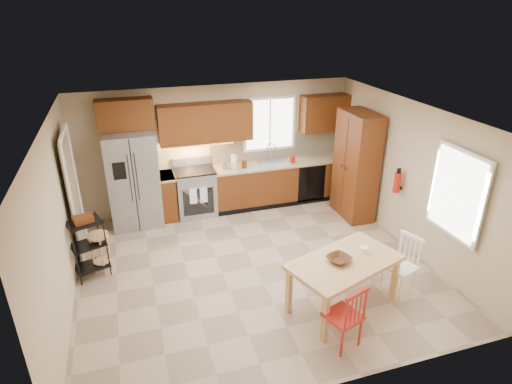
{
  "coord_description": "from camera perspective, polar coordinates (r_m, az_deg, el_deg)",
  "views": [
    {
      "loc": [
        -1.73,
        -5.57,
        4.0
      ],
      "look_at": [
        0.15,
        0.4,
        1.15
      ],
      "focal_mm": 30.0,
      "sensor_mm": 36.0,
      "label": 1
    }
  ],
  "objects": [
    {
      "name": "upper_over_fridge",
      "position": [
        8.12,
        -17.05,
        9.88
      ],
      "size": [
        1.0,
        0.35,
        0.55
      ],
      "primitive_type": "cube",
      "color": "#5F2F0F",
      "rests_on": "wall_back"
    },
    {
      "name": "range_stove",
      "position": [
        8.61,
        -8.06,
        -0.07
      ],
      "size": [
        0.76,
        0.63,
        0.92
      ],
      "primitive_type": "cube",
      "color": "gray",
      "rests_on": "floor"
    },
    {
      "name": "chair_white",
      "position": [
        6.65,
        18.66,
        -9.29
      ],
      "size": [
        0.53,
        0.53,
        0.9
      ],
      "primitive_type": null,
      "rotation": [
        0.0,
        0.0,
        1.9
      ],
      "color": "white",
      "rests_on": "floor"
    },
    {
      "name": "base_cabinet_run",
      "position": [
        9.06,
        3.43,
        1.36
      ],
      "size": [
        2.92,
        0.6,
        0.9
      ],
      "primitive_type": "cube",
      "color": "#5F2A11",
      "rests_on": "floor"
    },
    {
      "name": "dining_table",
      "position": [
        6.2,
        11.49,
        -11.92
      ],
      "size": [
        1.72,
        1.3,
        0.74
      ],
      "primitive_type": null,
      "rotation": [
        0.0,
        0.0,
        0.33
      ],
      "color": "tan",
      "rests_on": "floor"
    },
    {
      "name": "backsplash",
      "position": [
        9.06,
        2.91,
        6.26
      ],
      "size": [
        2.92,
        0.03,
        0.55
      ],
      "primitive_type": "cube",
      "color": "beige",
      "rests_on": "wall_back"
    },
    {
      "name": "fire_extinguisher",
      "position": [
        7.76,
        18.32,
        1.21
      ],
      "size": [
        0.12,
        0.12,
        0.36
      ],
      "primitive_type": "cylinder",
      "color": "#B0170C",
      "rests_on": "wall_right"
    },
    {
      "name": "paper_towel",
      "position": [
        8.5,
        -2.93,
        4.07
      ],
      "size": [
        0.12,
        0.12,
        0.28
      ],
      "primitive_type": "cylinder",
      "color": "white",
      "rests_on": "base_cabinet_run"
    },
    {
      "name": "refrigerator",
      "position": [
        8.29,
        -16.01,
        1.6
      ],
      "size": [
        0.92,
        0.75,
        1.82
      ],
      "primitive_type": "cube",
      "color": "gray",
      "rests_on": "floor"
    },
    {
      "name": "upper_left_block",
      "position": [
        8.32,
        -6.73,
        9.16
      ],
      "size": [
        1.8,
        0.35,
        0.75
      ],
      "primitive_type": "cube",
      "color": "#5F2F0F",
      "rests_on": "wall_back"
    },
    {
      "name": "table_jar",
      "position": [
        6.19,
        14.14,
        -7.69
      ],
      "size": [
        0.14,
        0.14,
        0.13
      ],
      "primitive_type": "cylinder",
      "rotation": [
        0.0,
        0.0,
        0.33
      ],
      "color": "white",
      "rests_on": "dining_table"
    },
    {
      "name": "upper_right_block",
      "position": [
        9.11,
        9.13,
        10.35
      ],
      "size": [
        1.0,
        0.35,
        0.75
      ],
      "primitive_type": "cube",
      "color": "#5F2F0F",
      "rests_on": "wall_back"
    },
    {
      "name": "table_bowl",
      "position": [
        5.94,
        10.98,
        -9.15
      ],
      "size": [
        0.39,
        0.39,
        0.08
      ],
      "primitive_type": "imported",
      "rotation": [
        0.0,
        0.0,
        0.33
      ],
      "color": "#4A2D13",
      "rests_on": "dining_table"
    },
    {
      "name": "bar_stool",
      "position": [
        7.23,
        -19.98,
        -7.64
      ],
      "size": [
        0.42,
        0.42,
        0.67
      ],
      "primitive_type": null,
      "rotation": [
        0.0,
        0.0,
        0.37
      ],
      "color": "tan",
      "rests_on": "floor"
    },
    {
      "name": "wall_back",
      "position": [
        8.7,
        -5.16,
        5.95
      ],
      "size": [
        5.5,
        0.02,
        2.5
      ],
      "primitive_type": "cube",
      "color": "#CCB793",
      "rests_on": "ground"
    },
    {
      "name": "pantry",
      "position": [
        8.48,
        13.19,
        3.44
      ],
      "size": [
        0.5,
        0.95,
        2.1
      ],
      "primitive_type": "cube",
      "color": "#5F2A11",
      "rests_on": "floor"
    },
    {
      "name": "chair_red",
      "position": [
        5.57,
        11.52,
        -15.75
      ],
      "size": [
        0.53,
        0.53,
        0.9
      ],
      "primitive_type": null,
      "rotation": [
        0.0,
        0.0,
        0.33
      ],
      "color": "#AB211A",
      "rests_on": "floor"
    },
    {
      "name": "window_back",
      "position": [
        8.85,
        1.82,
        9.06
      ],
      "size": [
        1.12,
        0.04,
        1.12
      ],
      "primitive_type": "cube",
      "color": "white",
      "rests_on": "wall_back"
    },
    {
      "name": "doorway",
      "position": [
        7.54,
        -23.15,
        -0.66
      ],
      "size": [
        0.04,
        0.95,
        2.1
      ],
      "primitive_type": "cube",
      "color": "#8C7A59",
      "rests_on": "wall_left"
    },
    {
      "name": "canister_steel",
      "position": [
        8.48,
        -4.24,
        3.6
      ],
      "size": [
        0.11,
        0.11,
        0.18
      ],
      "primitive_type": "cylinder",
      "color": "gray",
      "rests_on": "base_cabinet_run"
    },
    {
      "name": "dishwasher",
      "position": [
        9.02,
        7.41,
        1.08
      ],
      "size": [
        0.6,
        0.02,
        0.78
      ],
      "primitive_type": "cube",
      "color": "black",
      "rests_on": "floor"
    },
    {
      "name": "window_right",
      "position": [
        6.75,
        25.24,
        -0.21
      ],
      "size": [
        0.04,
        1.02,
        1.32
      ],
      "primitive_type": "cube",
      "color": "white",
      "rests_on": "wall_right"
    },
    {
      "name": "soap_bottle",
      "position": [
        8.84,
        4.91,
        4.51
      ],
      "size": [
        0.09,
        0.09,
        0.19
      ],
      "primitive_type": "imported",
      "color": "#B0170C",
      "rests_on": "base_cabinet_run"
    },
    {
      "name": "wall_right",
      "position": [
        7.66,
        19.83,
        1.92
      ],
      "size": [
        0.02,
        5.0,
        2.5
      ],
      "primitive_type": "cube",
      "color": "#CCB793",
      "rests_on": "ground"
    },
    {
      "name": "sink",
      "position": [
        8.85,
        2.35,
        3.66
      ],
      "size": [
        0.62,
        0.46,
        0.16
      ],
      "primitive_type": "cube",
      "color": "gray",
      "rests_on": "base_cabinet_run"
    },
    {
      "name": "undercab_glow",
      "position": [
        8.36,
        -8.59,
        6.3
      ],
      "size": [
        1.6,
        0.3,
        0.01
      ],
      "primitive_type": "cube",
      "color": "#FFBF66",
      "rests_on": "wall_back"
    },
    {
      "name": "floor",
      "position": [
        7.07,
        -0.21,
        -9.96
      ],
      "size": [
        5.5,
        5.5,
        0.0
      ],
      "primitive_type": "plane",
      "color": "tan",
      "rests_on": "ground"
    },
    {
      "name": "base_cabinet_narrow",
      "position": [
        8.57,
        -11.7,
        -0.55
      ],
      "size": [
        0.3,
        0.6,
        0.9
      ],
      "primitive_type": "cube",
      "color": "#5F2A11",
      "rests_on": "floor"
    },
    {
      "name": "utility_cart",
      "position": [
        7.11,
        -21.44,
        -6.94
      ],
      "size": [
        0.59,
        0.53,
        0.99
      ],
      "primitive_type": null,
      "rotation": [
        0.0,
        0.0,
        0.34
      ],
      "color": "black",
      "rests_on": "floor"
    },
    {
      "name": "wall_front",
      "position": [
        4.47,
        9.63,
        -13.89
      ],
      "size": [
        5.5,
        0.02,
        2.5
      ],
      "primitive_type": "cube",
      "color": "#CCB793",
      "rests_on": "ground"
    },
    {
      "name": "ceiling",
      "position": [
        6.02,
        -0.25,
        10.05
      ],
      "size": [
        5.5,
        5.0,
        0.02
      ],
      "primitive_type": "cube",
      "color": "silver",
      "rests_on": "ground"
    },
    {
      "name": "canister_wood",
      "position": [
        8.55,
        -1.57,
        3.7
      ],
      "size": [
        0.1,
        0.1,
        0.14
      ],
      "primitive_type": "cylinder",
      "color": "#4A2D13",
      "rests_on": "base_cabinet_run"
    },
    {
      "name": "wall_left",
      "position": [
        6.3,
        -24.94,
        -3.9
      ],
      "size": [
        0.02,
        5.0,
        2.5
      ],
      "primitive_type": "cube",
      "color": "#CCB793",
      "rests_on": "ground"
    }
  ]
}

